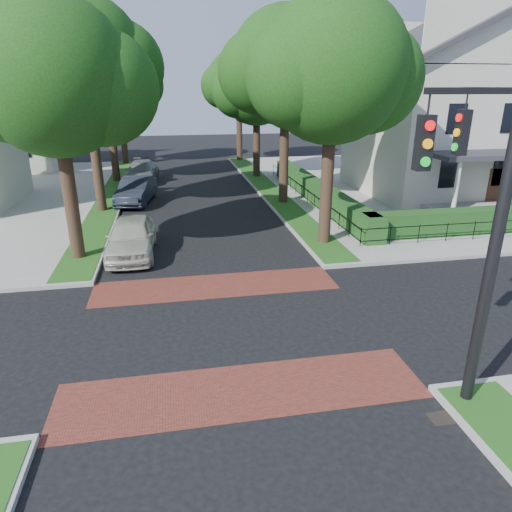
{
  "coord_description": "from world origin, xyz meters",
  "views": [
    {
      "loc": [
        -1.41,
        -12.42,
        7.03
      ],
      "look_at": [
        1.28,
        1.86,
        1.6
      ],
      "focal_mm": 32.0,
      "sensor_mm": 36.0,
      "label": 1
    }
  ],
  "objects_px": {
    "parked_car_front": "(131,237)",
    "parked_car_rear": "(141,172)",
    "parked_car_middle": "(136,190)",
    "traffic_signal": "(487,208)"
  },
  "relations": [
    {
      "from": "parked_car_front",
      "to": "parked_car_middle",
      "type": "xyz_separation_m",
      "value": [
        -0.34,
        9.83,
        -0.02
      ]
    },
    {
      "from": "traffic_signal",
      "to": "parked_car_front",
      "type": "bearing_deg",
      "value": 124.95
    },
    {
      "from": "parked_car_middle",
      "to": "parked_car_rear",
      "type": "relative_size",
      "value": 0.91
    },
    {
      "from": "parked_car_rear",
      "to": "traffic_signal",
      "type": "bearing_deg",
      "value": -67.8
    },
    {
      "from": "parked_car_front",
      "to": "parked_car_middle",
      "type": "height_order",
      "value": "parked_car_front"
    },
    {
      "from": "parked_car_front",
      "to": "parked_car_rear",
      "type": "height_order",
      "value": "parked_car_front"
    },
    {
      "from": "parked_car_front",
      "to": "parked_car_rear",
      "type": "distance_m",
      "value": 16.78
    },
    {
      "from": "parked_car_front",
      "to": "parked_car_rear",
      "type": "xyz_separation_m",
      "value": [
        -0.34,
        16.78,
        -0.05
      ]
    },
    {
      "from": "parked_car_front",
      "to": "parked_car_middle",
      "type": "distance_m",
      "value": 9.83
    },
    {
      "from": "parked_car_middle",
      "to": "parked_car_rear",
      "type": "bearing_deg",
      "value": 99.94
    }
  ]
}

